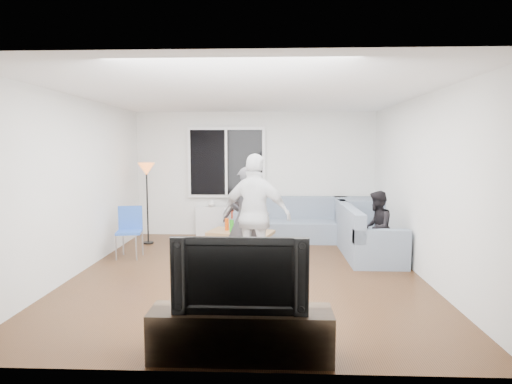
{
  "coord_description": "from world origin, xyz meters",
  "views": [
    {
      "loc": [
        0.35,
        -6.01,
        1.84
      ],
      "look_at": [
        0.1,
        0.6,
        1.15
      ],
      "focal_mm": 29.23,
      "sensor_mm": 36.0,
      "label": 1
    }
  ],
  "objects_px": {
    "side_chair": "(129,233)",
    "television": "(241,272)",
    "spectator_back": "(241,213)",
    "player_left": "(246,218)",
    "sofa_back_section": "(292,219)",
    "tv_console": "(241,334)",
    "spectator_right": "(377,228)",
    "floor_lamp": "(147,204)",
    "player_right": "(256,216)",
    "sofa_right_section": "(368,231)",
    "coffee_table": "(241,242)"
  },
  "relations": [
    {
      "from": "side_chair",
      "to": "television",
      "type": "xyz_separation_m",
      "value": [
        2.14,
        -3.31,
        0.34
      ]
    },
    {
      "from": "spectator_back",
      "to": "television",
      "type": "distance_m",
      "value": 4.82
    },
    {
      "from": "player_left",
      "to": "television",
      "type": "distance_m",
      "value": 2.73
    },
    {
      "from": "sofa_back_section",
      "to": "player_left",
      "type": "relative_size",
      "value": 1.46
    },
    {
      "from": "tv_console",
      "to": "side_chair",
      "type": "bearing_deg",
      "value": 122.82
    },
    {
      "from": "spectator_right",
      "to": "floor_lamp",
      "type": "bearing_deg",
      "value": -87.78
    },
    {
      "from": "player_right",
      "to": "spectator_right",
      "type": "xyz_separation_m",
      "value": [
        1.9,
        0.7,
        -0.3
      ]
    },
    {
      "from": "player_left",
      "to": "spectator_right",
      "type": "relative_size",
      "value": 1.34
    },
    {
      "from": "spectator_back",
      "to": "sofa_right_section",
      "type": "bearing_deg",
      "value": -25.07
    },
    {
      "from": "coffee_table",
      "to": "television",
      "type": "xyz_separation_m",
      "value": [
        0.27,
        -3.66,
        0.57
      ]
    },
    {
      "from": "sofa_right_section",
      "to": "spectator_back",
      "type": "distance_m",
      "value": 2.56
    },
    {
      "from": "television",
      "to": "sofa_right_section",
      "type": "bearing_deg",
      "value": 62.22
    },
    {
      "from": "coffee_table",
      "to": "player_left",
      "type": "relative_size",
      "value": 0.7
    },
    {
      "from": "floor_lamp",
      "to": "television",
      "type": "distance_m",
      "value": 4.86
    },
    {
      "from": "player_left",
      "to": "television",
      "type": "height_order",
      "value": "player_left"
    },
    {
      "from": "player_left",
      "to": "spectator_right",
      "type": "height_order",
      "value": "player_left"
    },
    {
      "from": "side_chair",
      "to": "spectator_back",
      "type": "distance_m",
      "value": 2.32
    },
    {
      "from": "player_right",
      "to": "tv_console",
      "type": "height_order",
      "value": "player_right"
    },
    {
      "from": "tv_console",
      "to": "television",
      "type": "height_order",
      "value": "television"
    },
    {
      "from": "television",
      "to": "player_right",
      "type": "bearing_deg",
      "value": 89.09
    },
    {
      "from": "player_right",
      "to": "television",
      "type": "relative_size",
      "value": 1.53
    },
    {
      "from": "player_left",
      "to": "coffee_table",
      "type": "bearing_deg",
      "value": -94.9
    },
    {
      "from": "sofa_right_section",
      "to": "coffee_table",
      "type": "xyz_separation_m",
      "value": [
        -2.21,
        -0.01,
        -0.22
      ]
    },
    {
      "from": "player_left",
      "to": "spectator_back",
      "type": "xyz_separation_m",
      "value": [
        -0.24,
        2.08,
        -0.24
      ]
    },
    {
      "from": "floor_lamp",
      "to": "tv_console",
      "type": "distance_m",
      "value": 4.9
    },
    {
      "from": "spectator_right",
      "to": "television",
      "type": "bearing_deg",
      "value": -12.3
    },
    {
      "from": "sofa_right_section",
      "to": "spectator_right",
      "type": "height_order",
      "value": "spectator_right"
    },
    {
      "from": "television",
      "to": "spectator_back",
      "type": "bearing_deg",
      "value": 94.3
    },
    {
      "from": "player_left",
      "to": "spectator_right",
      "type": "bearing_deg",
      "value": 175.42
    },
    {
      "from": "player_left",
      "to": "player_right",
      "type": "relative_size",
      "value": 0.89
    },
    {
      "from": "player_right",
      "to": "spectator_back",
      "type": "xyz_separation_m",
      "value": [
        -0.4,
        2.42,
        -0.33
      ]
    },
    {
      "from": "sofa_right_section",
      "to": "player_right",
      "type": "bearing_deg",
      "value": 124.32
    },
    {
      "from": "coffee_table",
      "to": "player_left",
      "type": "height_order",
      "value": "player_left"
    },
    {
      "from": "coffee_table",
      "to": "player_right",
      "type": "height_order",
      "value": "player_right"
    },
    {
      "from": "sofa_right_section",
      "to": "spectator_right",
      "type": "relative_size",
      "value": 1.7
    },
    {
      "from": "sofa_back_section",
      "to": "spectator_back",
      "type": "xyz_separation_m",
      "value": [
        -1.03,
        0.03,
        0.13
      ]
    },
    {
      "from": "side_chair",
      "to": "tv_console",
      "type": "bearing_deg",
      "value": -67.85
    },
    {
      "from": "sofa_right_section",
      "to": "side_chair",
      "type": "distance_m",
      "value": 4.09
    },
    {
      "from": "sofa_back_section",
      "to": "floor_lamp",
      "type": "bearing_deg",
      "value": -171.89
    },
    {
      "from": "player_right",
      "to": "player_left",
      "type": "bearing_deg",
      "value": -47.86
    },
    {
      "from": "player_left",
      "to": "player_right",
      "type": "bearing_deg",
      "value": 100.3
    },
    {
      "from": "player_right",
      "to": "spectator_right",
      "type": "bearing_deg",
      "value": -142.28
    },
    {
      "from": "spectator_back",
      "to": "tv_console",
      "type": "relative_size",
      "value": 0.69
    },
    {
      "from": "coffee_table",
      "to": "side_chair",
      "type": "xyz_separation_m",
      "value": [
        -1.86,
        -0.35,
        0.23
      ]
    },
    {
      "from": "spectator_back",
      "to": "tv_console",
      "type": "distance_m",
      "value": 4.82
    },
    {
      "from": "player_right",
      "to": "television",
      "type": "xyz_separation_m",
      "value": [
        -0.04,
        -2.38,
        -0.11
      ]
    },
    {
      "from": "floor_lamp",
      "to": "spectator_right",
      "type": "distance_m",
      "value": 4.28
    },
    {
      "from": "coffee_table",
      "to": "floor_lamp",
      "type": "bearing_deg",
      "value": 159.06
    },
    {
      "from": "sofa_back_section",
      "to": "sofa_right_section",
      "type": "distance_m",
      "value": 1.67
    },
    {
      "from": "side_chair",
      "to": "player_right",
      "type": "distance_m",
      "value": 2.41
    }
  ]
}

